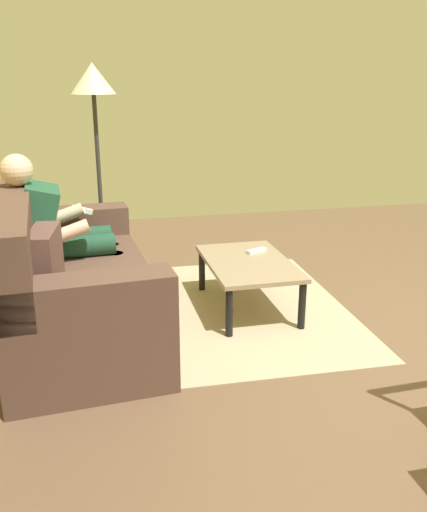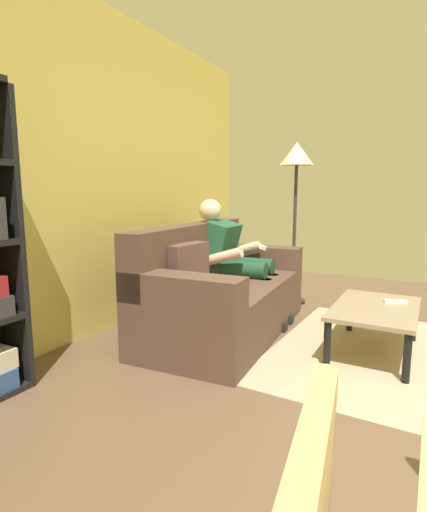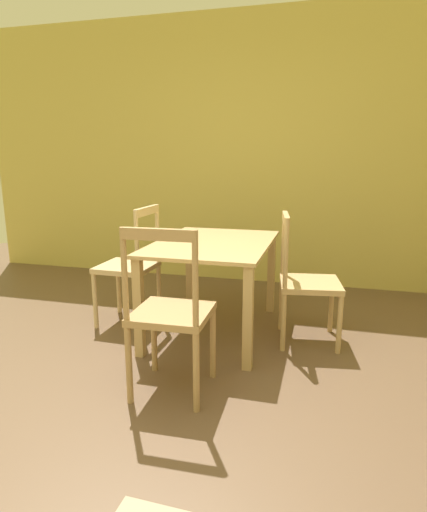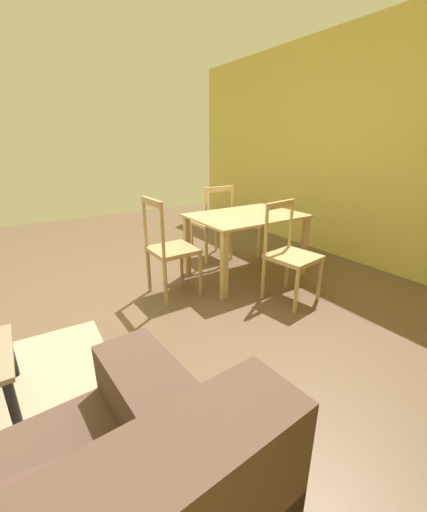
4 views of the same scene
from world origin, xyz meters
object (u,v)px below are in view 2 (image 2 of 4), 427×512
(couch, at_px, (220,293))
(floor_lamp, at_px, (296,169))
(tv_remote, at_px, (395,301))
(person_lounging, at_px, (233,258))
(coffee_table, at_px, (375,312))

(couch, distance_m, floor_lamp, 1.68)
(floor_lamp, bearing_deg, couch, 167.96)
(tv_remote, bearing_deg, person_lounging, 65.29)
(person_lounging, distance_m, tv_remote, 1.43)
(couch, bearing_deg, floor_lamp, -12.04)
(coffee_table, height_order, floor_lamp, floor_lamp)
(couch, relative_size, coffee_table, 2.06)
(person_lounging, height_order, floor_lamp, floor_lamp)
(coffee_table, xyz_separation_m, floor_lamp, (1.09, 0.99, 1.14))
(couch, xyz_separation_m, tv_remote, (0.32, -1.37, 0.03))
(floor_lamp, bearing_deg, person_lounging, 160.86)
(person_lounging, xyz_separation_m, floor_lamp, (0.88, -0.31, 0.85))
(coffee_table, height_order, tv_remote, tv_remote)
(tv_remote, relative_size, floor_lamp, 0.10)
(person_lounging, height_order, tv_remote, person_lounging)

